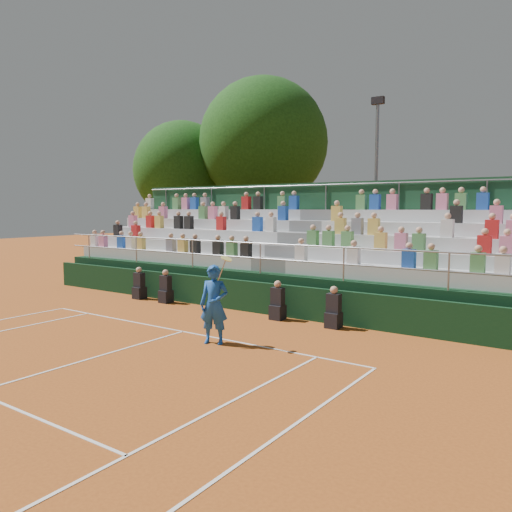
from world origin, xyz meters
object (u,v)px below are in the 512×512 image
Objects in this scene: tennis_player at (214,304)px; tree_east at (263,143)px; floodlight_mast at (376,174)px; tree_west at (182,170)px.

tennis_player is 18.71m from tree_east.
tennis_player is 0.26× the size of floodlight_mast.
floodlight_mast is (12.54, 0.28, -0.69)m from tree_west.
tree_west is 0.80× the size of tree_east.
tree_east is (5.09, 1.49, 1.48)m from tree_west.
floodlight_mast is at bearing -9.26° from tree_east.
tree_east is at bearing 16.35° from tree_west.
tree_west is at bearing -178.72° from floodlight_mast.
tree_west is 12.56m from floodlight_mast.
floodlight_mast is at bearing 1.28° from tree_west.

